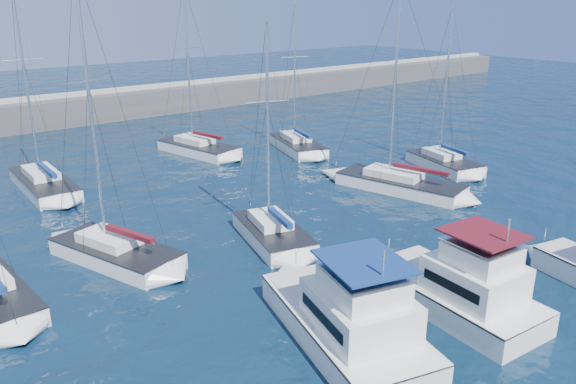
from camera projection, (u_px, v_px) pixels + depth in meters
ground at (436, 293)px, 27.81m from camera, size 220.00×220.00×0.00m
breakwater at (76, 113)px, 65.97m from camera, size 160.00×6.00×4.45m
motor_yacht_port_inner at (350, 320)px, 23.36m from camera, size 6.32×10.03×4.69m
motor_yacht_stbd_inner at (462, 290)px, 25.80m from camera, size 4.47×8.52×4.69m
sailboat_mid_b at (116, 252)px, 31.03m from camera, size 5.34×8.39×15.83m
sailboat_mid_c at (273, 233)px, 33.55m from camera, size 4.63×7.27×13.25m
sailboat_mid_d at (400, 184)px, 42.45m from camera, size 5.50×10.08×15.52m
sailboat_mid_e at (444, 163)px, 47.87m from camera, size 4.65×7.46×13.68m
sailboat_back_a at (44, 183)px, 42.60m from camera, size 3.27×9.19×15.45m
sailboat_back_b at (198, 148)px, 52.63m from camera, size 4.84×8.83×15.35m
sailboat_back_c at (297, 145)px, 53.66m from camera, size 5.19×8.36×13.88m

